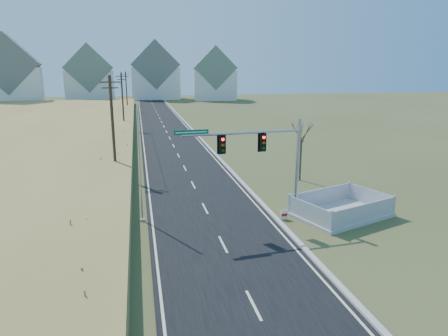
{
  "coord_description": "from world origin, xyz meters",
  "views": [
    {
      "loc": [
        -4.27,
        -21.99,
        9.5
      ],
      "look_at": [
        0.93,
        2.03,
        3.4
      ],
      "focal_mm": 32.0,
      "sensor_mm": 36.0,
      "label": 1
    }
  ],
  "objects_px": {
    "open_sign": "(284,215)",
    "fence_enclosure": "(340,212)",
    "traffic_signal_mast": "(271,159)",
    "flagpole": "(140,178)",
    "bare_tree": "(302,131)"
  },
  "relations": [
    {
      "from": "open_sign",
      "to": "fence_enclosure",
      "type": "bearing_deg",
      "value": -3.73
    },
    {
      "from": "traffic_signal_mast",
      "to": "flagpole",
      "type": "height_order",
      "value": "flagpole"
    },
    {
      "from": "open_sign",
      "to": "flagpole",
      "type": "xyz_separation_m",
      "value": [
        -8.99,
        1.7,
        2.55
      ]
    },
    {
      "from": "traffic_signal_mast",
      "to": "bare_tree",
      "type": "xyz_separation_m",
      "value": [
        5.64,
        8.51,
        0.29
      ]
    },
    {
      "from": "traffic_signal_mast",
      "to": "open_sign",
      "type": "xyz_separation_m",
      "value": [
        0.94,
        -0.18,
        -3.73
      ]
    },
    {
      "from": "open_sign",
      "to": "flagpole",
      "type": "distance_m",
      "value": 9.5
    },
    {
      "from": "fence_enclosure",
      "to": "open_sign",
      "type": "xyz_separation_m",
      "value": [
        -3.93,
        0.08,
        0.06
      ]
    },
    {
      "from": "bare_tree",
      "to": "fence_enclosure",
      "type": "bearing_deg",
      "value": -95.01
    },
    {
      "from": "flagpole",
      "to": "traffic_signal_mast",
      "type": "bearing_deg",
      "value": -10.71
    },
    {
      "from": "fence_enclosure",
      "to": "open_sign",
      "type": "distance_m",
      "value": 3.93
    },
    {
      "from": "flagpole",
      "to": "bare_tree",
      "type": "xyz_separation_m",
      "value": [
        13.69,
        6.99,
        1.46
      ]
    },
    {
      "from": "traffic_signal_mast",
      "to": "flagpole",
      "type": "xyz_separation_m",
      "value": [
        -8.05,
        1.52,
        -1.18
      ]
    },
    {
      "from": "bare_tree",
      "to": "traffic_signal_mast",
      "type": "bearing_deg",
      "value": -123.52
    },
    {
      "from": "fence_enclosure",
      "to": "flagpole",
      "type": "xyz_separation_m",
      "value": [
        -12.92,
        1.79,
        2.61
      ]
    },
    {
      "from": "open_sign",
      "to": "bare_tree",
      "type": "distance_m",
      "value": 10.66
    }
  ]
}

